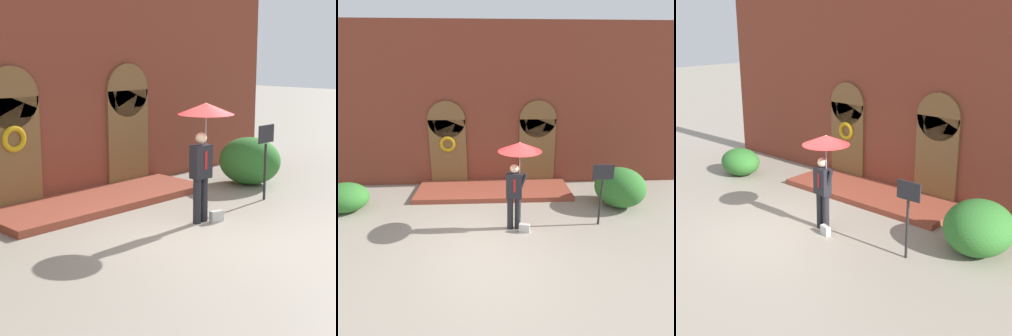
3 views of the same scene
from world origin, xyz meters
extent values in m
plane|color=gray|center=(0.00, 0.00, 0.00)|extent=(80.00, 80.00, 0.00)
cube|color=brown|center=(0.00, 4.20, 2.80)|extent=(14.00, 0.50, 5.60)
cube|color=brown|center=(-1.60, 3.91, 1.20)|extent=(1.30, 0.08, 2.40)
cylinder|color=brown|center=(-1.60, 3.91, 2.40)|extent=(1.30, 0.08, 1.30)
cube|color=brown|center=(1.60, 3.91, 1.20)|extent=(1.30, 0.08, 2.40)
cylinder|color=brown|center=(1.60, 3.91, 2.40)|extent=(1.30, 0.08, 1.30)
torus|color=#C69314|center=(-1.60, 3.84, 1.55)|extent=(0.56, 0.12, 0.56)
cube|color=brown|center=(0.00, 3.05, 0.08)|extent=(5.20, 1.80, 0.16)
cylinder|color=black|center=(0.42, 0.55, 0.45)|extent=(0.16, 0.16, 0.90)
cylinder|color=black|center=(0.62, 0.55, 0.45)|extent=(0.16, 0.16, 0.90)
cube|color=black|center=(0.52, 0.55, 1.23)|extent=(0.43, 0.29, 0.66)
cube|color=#A51919|center=(0.52, 0.42, 1.27)|extent=(0.06, 0.02, 0.36)
sphere|color=beige|center=(0.52, 0.55, 1.69)|extent=(0.22, 0.22, 0.22)
cylinder|color=black|center=(0.74, 0.55, 1.33)|extent=(0.22, 0.09, 0.46)
cylinder|color=gray|center=(0.65, 0.55, 1.65)|extent=(0.02, 0.02, 0.98)
cone|color=red|center=(0.65, 0.55, 2.25)|extent=(1.10, 1.10, 0.22)
cone|color=white|center=(0.65, 0.55, 2.27)|extent=(0.61, 0.60, 0.20)
cube|color=#B7B7B2|center=(0.78, 0.35, 0.11)|extent=(0.30, 0.19, 0.22)
cylinder|color=black|center=(2.86, 0.66, 0.65)|extent=(0.06, 0.06, 1.30)
cube|color=#232328|center=(2.86, 0.66, 1.52)|extent=(0.56, 0.03, 0.40)
ellipsoid|color=#2D6B28|center=(-4.43, 1.83, 0.44)|extent=(1.38, 1.13, 0.87)
ellipsoid|color=#2D6B28|center=(3.90, 1.85, 0.60)|extent=(1.51, 1.59, 1.20)
camera|label=1|loc=(-7.57, -6.50, 3.31)|focal=60.00mm
camera|label=2|loc=(-0.04, -6.57, 4.05)|focal=32.00mm
camera|label=3|loc=(7.76, -6.95, 4.83)|focal=50.00mm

